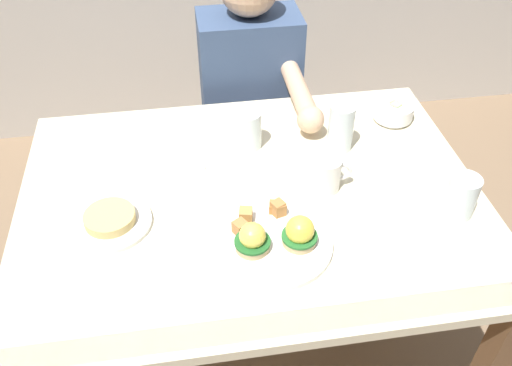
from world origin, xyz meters
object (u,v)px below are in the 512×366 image
fork (181,166)px  eggs_benedict_plate (275,238)px  fruit_bowl (393,111)px  water_glass_near (341,130)px  diner_person (252,99)px  coffee_mug (326,172)px  water_glass_far (461,198)px  dining_table (252,224)px  water_glass_extra (249,131)px  side_plate (110,221)px

fork → eggs_benedict_plate: bearing=-58.2°
fruit_bowl → water_glass_near: bearing=-150.8°
fruit_bowl → diner_person: diner_person is taller
coffee_mug → water_glass_far: 0.34m
eggs_benedict_plate → fork: bearing=121.8°
dining_table → eggs_benedict_plate: 0.23m
water_glass_extra → side_plate: 0.47m
eggs_benedict_plate → diner_person: diner_person is taller
dining_table → side_plate: size_ratio=6.00×
eggs_benedict_plate → water_glass_far: bearing=4.9°
fruit_bowl → water_glass_extra: size_ratio=1.06×
water_glass_far → side_plate: size_ratio=0.56×
water_glass_far → coffee_mug: bearing=154.0°
water_glass_near → side_plate: water_glass_near is taller
dining_table → fork: 0.25m
water_glass_extra → diner_person: 0.42m
water_glass_near → diner_person: (-0.19, 0.44, -0.15)m
fork → side_plate: size_ratio=0.78×
dining_table → water_glass_near: size_ratio=8.60×
fork → water_glass_far: water_glass_far is taller
eggs_benedict_plate → water_glass_extra: 0.40m
side_plate → water_glass_extra: bearing=35.1°
dining_table → diner_person: size_ratio=1.05×
water_glass_near → eggs_benedict_plate: bearing=-125.7°
eggs_benedict_plate → water_glass_far: water_glass_far is taller
eggs_benedict_plate → side_plate: (-0.38, 0.13, -0.01)m
water_glass_far → diner_person: diner_person is taller
eggs_benedict_plate → water_glass_far: (0.47, 0.04, 0.03)m
dining_table → eggs_benedict_plate: (0.03, -0.18, 0.13)m
eggs_benedict_plate → side_plate: bearing=161.3°
fork → diner_person: (0.27, 0.46, -0.09)m
dining_table → fruit_bowl: bearing=30.1°
coffee_mug → side_plate: coffee_mug is taller
fruit_bowl → fork: fruit_bowl is taller
dining_table → side_plate: (-0.36, -0.05, 0.12)m
fork → fruit_bowl: bearing=11.5°
eggs_benedict_plate → diner_person: size_ratio=0.24×
dining_table → side_plate: side_plate is taller
water_glass_near → water_glass_extra: (-0.26, 0.05, -0.01)m
water_glass_extra → side_plate: size_ratio=0.57×
water_glass_extra → water_glass_near: bearing=-10.6°
coffee_mug → fork: 0.40m
dining_table → diner_person: diner_person is taller
fork → diner_person: diner_person is taller
water_glass_near → fork: bearing=-177.3°
diner_person → side_plate: bearing=-124.3°
dining_table → fork: size_ratio=7.69×
coffee_mug → water_glass_near: bearing=62.5°
water_glass_near → water_glass_far: water_glass_near is taller
fruit_bowl → diner_person: size_ratio=0.11×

